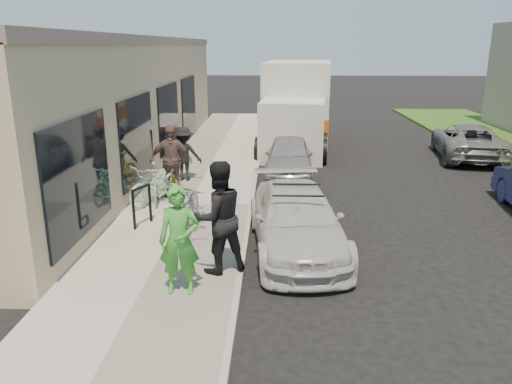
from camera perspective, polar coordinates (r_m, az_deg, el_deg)
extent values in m
plane|color=black|center=(9.66, 1.18, -7.79)|extent=(120.00, 120.00, 0.00)
cube|color=#AAA499|center=(12.62, -7.67, -1.65)|extent=(3.00, 34.00, 0.15)
cube|color=#9B958E|center=(12.45, -0.62, -1.80)|extent=(0.12, 34.00, 0.13)
cube|color=tan|center=(17.76, -15.67, 9.52)|extent=(3.50, 20.00, 4.00)
cube|color=#7E6B5F|center=(17.65, -16.22, 16.29)|extent=(3.60, 20.00, 0.25)
cube|color=black|center=(9.82, -19.53, 1.54)|extent=(0.06, 3.00, 2.20)
cube|color=black|center=(13.52, -13.43, 5.94)|extent=(0.06, 3.00, 2.20)
cube|color=black|center=(17.36, -9.94, 8.39)|extent=(0.06, 3.00, 2.20)
cube|color=black|center=(21.26, -7.70, 9.94)|extent=(0.06, 3.00, 2.20)
cylinder|color=black|center=(10.95, -13.81, -2.06)|extent=(0.06, 0.06, 0.86)
cylinder|color=black|center=(11.37, -12.02, -1.24)|extent=(0.06, 0.06, 0.86)
cylinder|color=black|center=(11.04, -13.04, 0.48)|extent=(0.28, 0.55, 0.06)
cube|color=black|center=(16.96, -9.36, 5.19)|extent=(0.70, 0.35, 1.11)
cube|color=black|center=(17.36, -9.25, 5.46)|extent=(0.70, 0.35, 1.11)
cube|color=black|center=(16.91, -9.38, 5.35)|extent=(0.56, 0.24, 0.80)
imported|color=beige|center=(9.99, 4.63, -3.21)|extent=(2.12, 4.37, 1.23)
cylinder|color=black|center=(9.36, 4.83, -0.50)|extent=(0.97, 0.04, 0.04)
cylinder|color=black|center=(10.14, 4.64, 0.85)|extent=(0.97, 0.04, 0.04)
imported|color=#9A9AA0|center=(15.70, 3.78, 4.09)|extent=(1.57, 3.63, 1.22)
cube|color=beige|center=(17.84, 4.17, 7.02)|extent=(2.41, 2.41, 2.10)
cube|color=black|center=(17.78, 4.20, 8.43)|extent=(2.04, 0.26, 0.99)
cube|color=beige|center=(21.04, 4.82, 10.27)|extent=(2.98, 4.86, 3.21)
cube|color=#C74E0B|center=(21.12, 4.77, 8.33)|extent=(3.00, 4.89, 0.61)
cylinder|color=black|center=(17.52, 0.39, 4.87)|extent=(0.36, 0.91, 0.88)
cylinder|color=black|center=(17.38, 7.66, 4.62)|extent=(0.36, 0.91, 0.88)
cylinder|color=black|center=(18.70, 0.87, 5.61)|extent=(0.36, 0.91, 0.88)
cylinder|color=black|center=(18.57, 7.69, 5.39)|extent=(0.36, 0.91, 0.88)
cylinder|color=black|center=(22.81, 2.16, 7.58)|extent=(0.36, 0.91, 0.88)
cylinder|color=black|center=(22.71, 7.76, 7.40)|extent=(0.36, 0.91, 0.88)
imported|color=slate|center=(19.66, 23.07, 5.38)|extent=(2.74, 4.78, 1.25)
imported|color=#B1B1B3|center=(10.26, -7.58, -2.05)|extent=(0.80, 2.25, 1.18)
imported|color=green|center=(7.92, -8.76, -5.51)|extent=(0.66, 0.45, 1.76)
imported|color=black|center=(8.56, -4.35, -2.89)|extent=(1.20, 1.12, 1.98)
imported|color=#85C7B3|center=(12.82, -11.50, 1.02)|extent=(0.81, 1.65, 0.95)
imported|color=#85C7B3|center=(12.69, -11.37, 0.97)|extent=(1.43, 2.00, 1.00)
imported|color=gold|center=(13.92, -9.74, 2.35)|extent=(1.02, 1.64, 0.96)
imported|color=black|center=(14.66, -8.21, 4.35)|extent=(1.03, 0.61, 1.56)
imported|color=brown|center=(13.10, -9.70, 3.52)|extent=(1.13, 0.54, 1.87)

